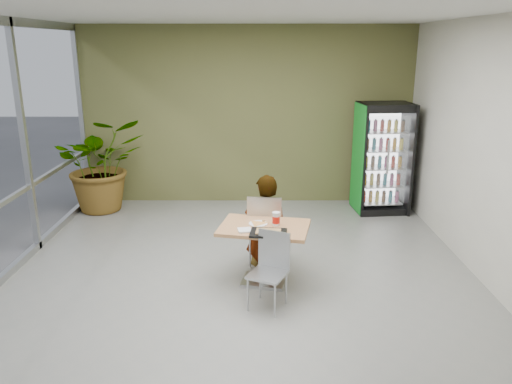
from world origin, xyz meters
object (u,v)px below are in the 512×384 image
at_px(potted_plant, 101,164).
at_px(dining_table, 264,242).
at_px(beverage_fridge, 382,158).
at_px(chair_near, 271,263).
at_px(chair_far, 265,225).
at_px(seated_woman, 266,231).
at_px(cafeteria_tray, 268,233).
at_px(soda_cup, 276,219).

bearing_deg(potted_plant, dining_table, -45.58).
xyz_separation_m(dining_table, beverage_fridge, (2.10, 2.81, 0.42)).
bearing_deg(chair_near, beverage_fridge, 84.30).
distance_m(chair_far, seated_woman, 0.12).
height_order(beverage_fridge, potted_plant, beverage_fridge).
bearing_deg(cafeteria_tray, chair_far, 91.96).
relative_size(chair_near, beverage_fridge, 0.45).
relative_size(chair_near, seated_woman, 0.55).
distance_m(dining_table, beverage_fridge, 3.53).
bearing_deg(soda_cup, chair_near, -97.78).
xyz_separation_m(dining_table, chair_near, (0.07, -0.54, -0.03)).
bearing_deg(cafeteria_tray, seated_woman, 90.77).
height_order(dining_table, soda_cup, soda_cup).
xyz_separation_m(chair_near, potted_plant, (-2.89, 3.42, 0.33)).
bearing_deg(seated_woman, dining_table, 94.31).
relative_size(seated_woman, cafeteria_tray, 3.69).
distance_m(seated_woman, potted_plant, 3.73).
height_order(seated_woman, soda_cup, seated_woman).
bearing_deg(chair_near, potted_plant, 155.69).
xyz_separation_m(cafeteria_tray, potted_plant, (-2.87, 3.15, 0.07)).
distance_m(chair_near, beverage_fridge, 3.94).
distance_m(chair_near, seated_woman, 1.06).
distance_m(soda_cup, cafeteria_tray, 0.31).
xyz_separation_m(chair_far, beverage_fridge, (2.08, 2.34, 0.37)).
bearing_deg(chair_far, chair_near, 100.69).
bearing_deg(chair_far, potted_plant, -32.32).
xyz_separation_m(seated_woman, potted_plant, (-2.86, 2.36, 0.35)).
xyz_separation_m(chair_near, soda_cup, (0.08, 0.56, 0.33)).
height_order(dining_table, cafeteria_tray, cafeteria_tray).
height_order(dining_table, seated_woman, seated_woman).
height_order(seated_woman, beverage_fridge, beverage_fridge).
bearing_deg(dining_table, beverage_fridge, 53.29).
bearing_deg(soda_cup, seated_woman, 102.33).
bearing_deg(soda_cup, chair_far, 105.51).
bearing_deg(beverage_fridge, chair_far, -137.16).
height_order(soda_cup, beverage_fridge, beverage_fridge).
relative_size(dining_table, chair_near, 1.38).
distance_m(seated_woman, cafeteria_tray, 0.84).
bearing_deg(potted_plant, soda_cup, -43.95).
distance_m(chair_far, potted_plant, 3.74).
relative_size(cafeteria_tray, potted_plant, 0.25).
height_order(dining_table, potted_plant, potted_plant).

